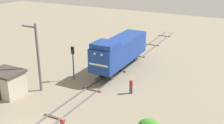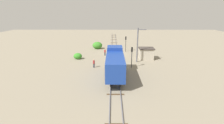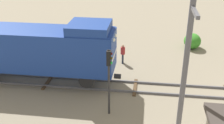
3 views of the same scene
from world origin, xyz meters
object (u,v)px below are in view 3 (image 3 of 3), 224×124
Objects in this scene: traffic_signal_mid at (109,71)px; locomotive at (40,48)px; catenary_mast at (185,71)px; worker_by_signal at (123,52)px.

locomotive is at bearing 58.28° from traffic_signal_mid.
catenary_mast is at bearing -112.29° from traffic_signal_mid.
locomotive is 6.47m from traffic_signal_mid.
traffic_signal_mid is (-3.40, -5.50, 0.16)m from locomotive.
worker_by_signal is 0.22× the size of catenary_mast.
locomotive is at bearing -173.41° from worker_by_signal.
worker_by_signal is at bearing -52.98° from locomotive.
traffic_signal_mid reaches higher than worker_by_signal.
catenary_mast is (-1.66, -4.06, 1.11)m from traffic_signal_mid.
catenary_mast is (-9.26, -3.99, 3.05)m from worker_by_signal.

